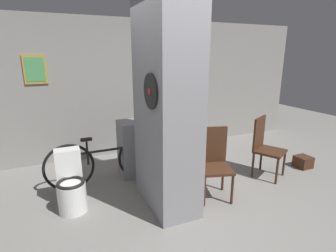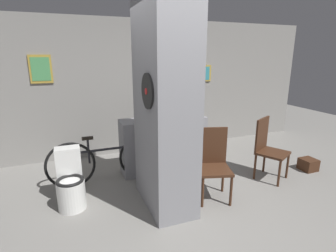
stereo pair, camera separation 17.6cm
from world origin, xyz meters
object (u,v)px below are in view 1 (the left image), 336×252
chair_near_pillar (213,160)px  bottle_tall (179,109)px  bicycle (107,161)px  toilet (71,185)px  chair_by_doorway (265,145)px

chair_near_pillar → bottle_tall: 1.23m
chair_near_pillar → bottle_tall: bottle_tall is taller
bicycle → bottle_tall: bearing=7.7°
chair_near_pillar → toilet: bearing=-176.9°
chair_by_doorway → bicycle: 2.53m
toilet → bottle_tall: (1.87, 0.68, 0.71)m
chair_near_pillar → chair_by_doorway: (1.12, 0.20, 0.00)m
bottle_tall → chair_by_doorway: bearing=-40.0°
chair_by_doorway → chair_near_pillar: bearing=162.3°
bicycle → bottle_tall: size_ratio=5.27×
bicycle → chair_near_pillar: bearing=-36.2°
toilet → chair_near_pillar: (1.85, -0.44, 0.20)m
chair_near_pillar → bottle_tall: (0.02, 1.12, 0.51)m
chair_by_doorway → bicycle: bearing=135.1°
toilet → chair_near_pillar: 1.92m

